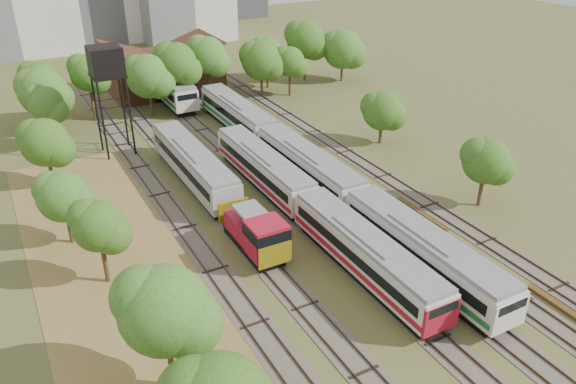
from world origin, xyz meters
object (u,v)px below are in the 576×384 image
railcar_green_set (308,167)px  shunter_locomotive (258,235)px  water_tower (106,64)px  railcar_red_set (308,205)px

railcar_green_set → shunter_locomotive: shunter_locomotive is taller
shunter_locomotive → water_tower: 28.38m
railcar_red_set → water_tower: size_ratio=2.83×
railcar_red_set → water_tower: water_tower is taller
shunter_locomotive → water_tower: (-4.98, 26.63, 8.43)m
railcar_red_set → railcar_green_set: (4.00, 6.73, 0.08)m
railcar_red_set → shunter_locomotive: size_ratio=4.27×
shunter_locomotive → railcar_green_set: bearing=41.7°
railcar_red_set → railcar_green_set: 7.83m
water_tower → railcar_red_set: bearing=-65.8°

